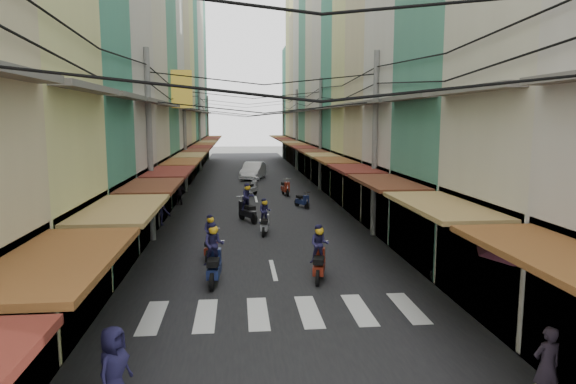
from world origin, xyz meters
TOP-DOWN VIEW (x-y plane):
  - ground at (0.00, 0.00)m, footprint 160.00×160.00m
  - road at (0.00, 20.00)m, footprint 10.00×80.00m
  - sidewalk_left at (-6.50, 20.00)m, footprint 3.00×80.00m
  - sidewalk_right at (6.50, 20.00)m, footprint 3.00×80.00m
  - crosswalk at (-0.00, -6.00)m, footprint 7.55×2.40m
  - building_row_left at (-7.92, 16.56)m, footprint 7.80×67.67m
  - building_row_right at (7.92, 16.45)m, footprint 7.80×68.98m
  - utility_poles at (0.00, 15.01)m, footprint 10.20×66.13m
  - white_car at (0.20, 25.54)m, footprint 5.60×3.19m
  - bicycle at (6.85, 2.72)m, footprint 1.71×1.09m
  - moving_scooters at (-0.28, 3.79)m, footprint 5.21×20.90m
  - parked_scooters at (5.07, -3.96)m, footprint 13.08×12.99m
  - pedestrians at (-3.52, 0.81)m, footprint 10.50×23.93m
  - market_umbrella at (5.73, -7.96)m, footprint 2.47×2.47m
  - traffic_sign at (5.68, 1.00)m, footprint 0.10×0.67m

SIDE VIEW (x-z plane):
  - ground at x=0.00m, z-range 0.00..0.00m
  - white_car at x=0.20m, z-range -0.93..0.93m
  - bicycle at x=6.85m, z-range -0.55..0.55m
  - road at x=0.00m, z-range 0.00..0.02m
  - crosswalk at x=0.00m, z-range 0.02..0.03m
  - sidewalk_left at x=-6.50m, z-range 0.00..0.06m
  - sidewalk_right at x=6.50m, z-range 0.00..0.06m
  - parked_scooters at x=5.07m, z-range -0.02..0.95m
  - moving_scooters at x=-0.28m, z-range -0.44..1.54m
  - pedestrians at x=-3.52m, z-range -0.04..2.02m
  - traffic_sign at x=5.68m, z-range 0.71..3.76m
  - market_umbrella at x=5.73m, z-range 0.99..3.60m
  - utility_poles at x=0.00m, z-range 2.49..10.69m
  - building_row_right at x=7.92m, z-range -1.89..20.71m
  - building_row_left at x=-7.92m, z-range -2.07..21.63m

